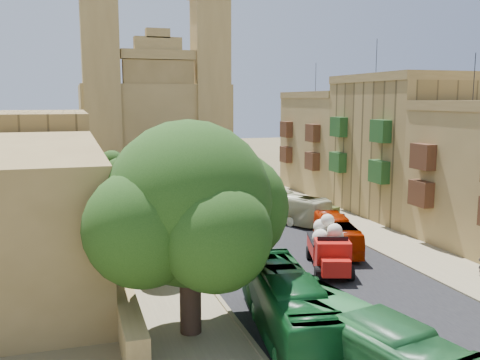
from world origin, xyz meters
TOP-DOWN VIEW (x-y plane):
  - ground at (0.00, 0.00)m, footprint 260.00×260.00m
  - road_surface at (0.00, 30.00)m, footprint 14.00×140.00m
  - sidewalk_east at (9.50, 30.00)m, footprint 5.00×140.00m
  - sidewalk_west at (-9.50, 30.00)m, footprint 5.00×140.00m
  - kerb_east at (7.00, 30.00)m, footprint 0.25×140.00m
  - kerb_west at (-7.00, 30.00)m, footprint 0.25×140.00m
  - townhouse_c at (15.95, 25.00)m, footprint 9.00×14.00m
  - townhouse_d at (15.95, 39.00)m, footprint 9.00×14.00m
  - west_wall at (-12.50, 20.00)m, footprint 1.00×40.00m
  - west_building_low at (-18.00, 18.00)m, footprint 10.00×28.00m
  - west_building_mid at (-18.00, 44.00)m, footprint 10.00×22.00m
  - church at (-0.00, 78.61)m, footprint 28.00×22.50m
  - ficus_tree at (-9.41, 4.01)m, footprint 10.47×9.63m
  - street_tree_a at (-10.00, 12.00)m, footprint 2.74×2.74m
  - street_tree_b at (-10.00, 24.00)m, footprint 3.43×3.43m
  - street_tree_c at (-10.00, 36.00)m, footprint 3.50×3.50m
  - street_tree_d at (-10.00, 48.00)m, footprint 3.29×3.29m
  - red_truck at (1.50, 10.88)m, footprint 4.08×6.54m
  - olive_pickup at (6.50, 23.46)m, footprint 3.29×4.65m
  - bus_green_south at (-4.00, -2.90)m, footprint 4.91×11.54m
  - bus_green_north at (-5.19, 2.01)m, footprint 4.32×11.52m
  - bus_red_east at (4.32, 15.11)m, footprint 4.14×8.81m
  - bus_cream_east at (4.00, 25.22)m, footprint 6.29×10.11m
  - car_blue_a at (-5.00, 18.39)m, footprint 2.62×3.84m
  - car_white_a at (-3.51, 30.82)m, footprint 1.33×3.49m
  - car_cream at (5.00, 27.37)m, footprint 3.26×5.01m
  - car_dkblue at (-3.83, 39.15)m, footprint 2.39×3.97m
  - car_white_b at (3.01, 39.41)m, footprint 2.70×4.12m
  - car_blue_b at (-3.34, 52.04)m, footprint 1.90×3.71m
  - pedestrian_c at (7.50, 19.96)m, footprint 0.60×0.99m

SIDE VIEW (x-z plane):
  - ground at x=0.00m, z-range 0.00..0.00m
  - road_surface at x=0.00m, z-range 0.00..0.01m
  - sidewalk_east at x=9.50m, z-range 0.00..0.01m
  - sidewalk_west at x=-9.50m, z-range 0.00..0.01m
  - kerb_east at x=7.00m, z-range 0.00..0.12m
  - kerb_west at x=-7.00m, z-range 0.00..0.12m
  - car_dkblue at x=-3.83m, z-range 0.00..1.08m
  - car_white_a at x=-3.51m, z-range 0.00..1.14m
  - car_blue_b at x=-3.34m, z-range 0.00..1.17m
  - car_blue_a at x=-5.00m, z-range 0.00..1.21m
  - car_cream at x=5.00m, z-range 0.00..1.28m
  - car_white_b at x=3.01m, z-range 0.00..1.30m
  - pedestrian_c at x=7.50m, z-range 0.00..1.58m
  - olive_pickup at x=6.50m, z-range -0.02..1.74m
  - west_wall at x=-12.50m, z-range 0.00..1.80m
  - bus_red_east at x=4.32m, z-range 0.00..2.39m
  - bus_cream_east at x=4.00m, z-range 0.00..2.80m
  - bus_green_south at x=-4.00m, z-range 0.00..3.13m
  - bus_green_north at x=-5.19m, z-range 0.00..3.13m
  - red_truck at x=1.50m, z-range -0.22..3.39m
  - street_tree_a at x=-10.00m, z-range 0.70..4.92m
  - street_tree_d at x=-10.00m, z-range 0.86..5.92m
  - street_tree_b at x=-10.00m, z-range 0.90..6.17m
  - street_tree_c at x=-10.00m, z-range 0.91..6.29m
  - west_building_low at x=-18.00m, z-range 0.00..8.40m
  - west_building_mid at x=-18.00m, z-range 0.00..10.00m
  - townhouse_d at x=15.95m, z-range -1.79..14.11m
  - ficus_tree at x=-9.41m, z-range 0.95..11.42m
  - townhouse_c at x=15.95m, z-range -1.79..15.61m
  - church at x=0.00m, z-range -8.63..27.67m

